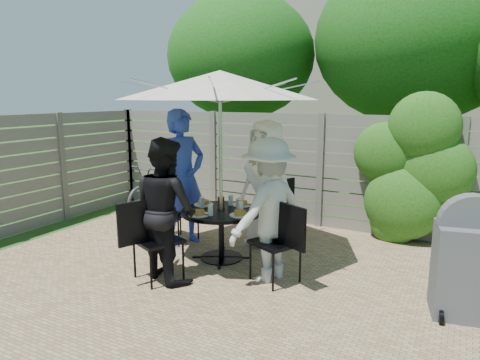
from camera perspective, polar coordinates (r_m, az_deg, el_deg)
The scene contains 23 objects.
backyard_envelope at distance 14.01m, azimuth 20.48°, elevation 12.43°, with size 60.00×60.00×5.00m.
patio_table at distance 5.57m, azimuth -2.52°, elevation -6.05°, with size 1.30×1.30×0.67m.
umbrella at distance 5.32m, azimuth -2.68°, elevation 12.51°, with size 3.17×3.17×2.42m.
chair_back at distance 6.26m, azimuth 4.30°, elevation -5.93°, with size 0.59×0.71×0.92m.
person_back at distance 6.01m, azimuth 3.50°, elevation -0.52°, with size 0.88×0.57×1.80m, color white.
chair_left at distance 6.36m, azimuth -8.18°, elevation -5.73°, with size 0.71×0.53×0.93m.
person_left at distance 6.08m, azimuth -7.61°, elevation 0.23°, with size 0.71×0.46×1.94m, color #2B42BC.
chair_front at distance 5.09m, azimuth -10.97°, elevation -9.95°, with size 0.62×0.75×0.98m.
person_front at distance 4.99m, azimuth -9.86°, elevation -3.86°, with size 0.81×0.63×1.66m, color black.
chair_right at distance 4.96m, azimuth 4.83°, elevation -10.38°, with size 0.74×0.62×0.97m.
person_right at distance 4.88m, azimuth 3.77°, elevation -4.06°, with size 1.07×0.62×1.66m, color beige.
plate_back at distance 5.73m, azimuth 0.21°, elevation -3.17°, with size 0.26×0.26×0.06m.
plate_left at distance 5.77m, azimuth -4.85°, elevation -3.11°, with size 0.26×0.26×0.06m.
plate_front at distance 5.29m, azimuth -5.53°, elevation -4.45°, with size 0.26×0.26×0.06m.
plate_right at distance 5.24m, azimuth 0.01°, elevation -4.53°, with size 0.26×0.26×0.06m.
glass_back at distance 5.73m, azimuth -1.24°, elevation -2.70°, with size 0.07×0.07×0.14m, color silver.
glass_left at distance 5.62m, azimuth -5.07°, elevation -3.02°, with size 0.07×0.07×0.14m, color silver.
glass_front at distance 5.25m, azimuth -3.97°, elevation -4.01°, with size 0.07×0.07×0.14m, color silver.
glass_right at distance 5.37m, azimuth 0.11°, elevation -3.65°, with size 0.07×0.07×0.14m, color silver.
syrup_jug at distance 5.57m, azimuth -2.55°, elevation -3.03°, with size 0.09×0.09×0.16m, color #59280C.
coffee_cup at distance 5.56m, azimuth -0.14°, elevation -3.24°, with size 0.08×0.08×0.12m, color #C6B293.
bicycle at distance 8.05m, azimuth -10.22°, elevation -0.97°, with size 0.60×1.72×0.90m, color #333338.
bbq_grill at distance 4.66m, azimuth 28.11°, elevation -9.71°, with size 0.67×0.56×1.22m.
Camera 1 is at (2.03, -3.57, 2.10)m, focal length 32.00 mm.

